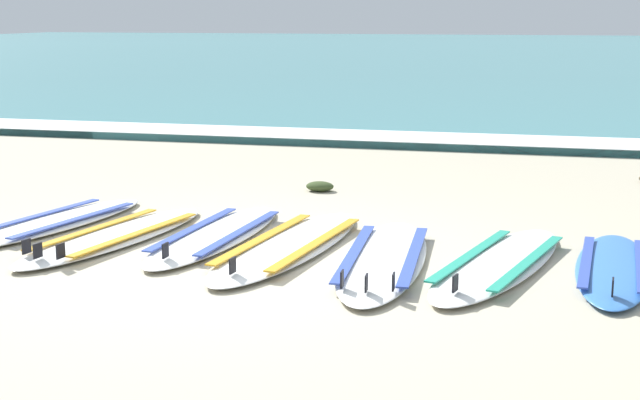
{
  "coord_description": "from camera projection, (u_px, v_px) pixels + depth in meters",
  "views": [
    {
      "loc": [
        2.16,
        -6.38,
        1.83
      ],
      "look_at": [
        0.23,
        1.19,
        0.25
      ],
      "focal_mm": 52.47,
      "sensor_mm": 36.0,
      "label": 1
    }
  ],
  "objects": [
    {
      "name": "wave_foam_strip",
      "position": [
        398.0,
        140.0,
        13.14
      ],
      "size": [
        80.0,
        1.16,
        0.11
      ],
      "primitive_type": "cube",
      "color": "white",
      "rests_on": "ground"
    },
    {
      "name": "surfboard_1",
      "position": [
        115.0,
        236.0,
        7.61
      ],
      "size": [
        1.01,
        2.4,
        0.18
      ],
      "color": "white",
      "rests_on": "ground"
    },
    {
      "name": "surfboard_2",
      "position": [
        216.0,
        235.0,
        7.64
      ],
      "size": [
        0.72,
        2.33,
        0.18
      ],
      "color": "white",
      "rests_on": "ground"
    },
    {
      "name": "surfboard_4",
      "position": [
        383.0,
        258.0,
        6.91
      ],
      "size": [
        0.77,
        2.47,
        0.18
      ],
      "color": "white",
      "rests_on": "ground"
    },
    {
      "name": "surfboard_6",
      "position": [
        613.0,
        268.0,
        6.66
      ],
      "size": [
        0.64,
        2.1,
        0.18
      ],
      "color": "#3875CC",
      "rests_on": "ground"
    },
    {
      "name": "ground_plane",
      "position": [
        251.0,
        262.0,
        6.95
      ],
      "size": [
        80.0,
        80.0,
        0.0
      ],
      "primitive_type": "plane",
      "color": "#B7AD93"
    },
    {
      "name": "surfboard_5",
      "position": [
        499.0,
        263.0,
        6.78
      ],
      "size": [
        1.14,
        2.44,
        0.18
      ],
      "color": "white",
      "rests_on": "ground"
    },
    {
      "name": "sea",
      "position": [
        510.0,
        53.0,
        41.08
      ],
      "size": [
        80.0,
        60.0,
        0.1
      ],
      "primitive_type": "cube",
      "color": "teal",
      "rests_on": "ground"
    },
    {
      "name": "surfboard_3",
      "position": [
        289.0,
        245.0,
        7.3
      ],
      "size": [
        0.94,
        2.59,
        0.18
      ],
      "color": "white",
      "rests_on": "ground"
    },
    {
      "name": "surfboard_0",
      "position": [
        57.0,
        222.0,
        8.11
      ],
      "size": [
        0.99,
        2.27,
        0.18
      ],
      "color": "white",
      "rests_on": "ground"
    },
    {
      "name": "seaweed_clump_mid_sand",
      "position": [
        320.0,
        186.0,
        9.68
      ],
      "size": [
        0.29,
        0.23,
        0.1
      ],
      "primitive_type": "ellipsoid",
      "color": "#384723",
      "rests_on": "ground"
    }
  ]
}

